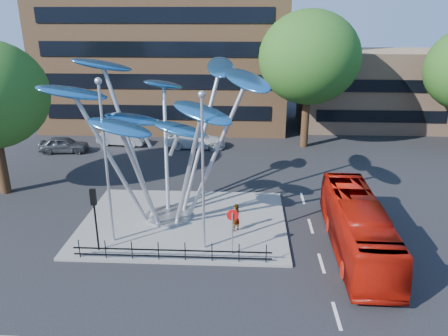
# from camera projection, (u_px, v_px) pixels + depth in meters

# --- Properties ---
(ground) EXTENTS (120.00, 120.00, 0.00)m
(ground) POSITION_uv_depth(u_px,v_px,m) (188.00, 283.00, 20.33)
(ground) COLOR black
(ground) RESTS_ON ground
(traffic_island) EXTENTS (12.00, 9.00, 0.15)m
(traffic_island) POSITION_uv_depth(u_px,v_px,m) (184.00, 222.00, 25.98)
(traffic_island) COLOR slate
(traffic_island) RESTS_ON ground
(low_building_near) EXTENTS (15.00, 8.00, 8.00)m
(low_building_near) POSITION_uv_depth(u_px,v_px,m) (373.00, 89.00, 46.35)
(low_building_near) COLOR tan
(low_building_near) RESTS_ON ground
(tree_right) EXTENTS (8.80, 8.80, 12.11)m
(tree_right) POSITION_uv_depth(u_px,v_px,m) (309.00, 58.00, 37.84)
(tree_right) COLOR black
(tree_right) RESTS_ON ground
(leaf_sculpture) EXTENTS (12.72, 9.54, 9.51)m
(leaf_sculpture) POSITION_uv_depth(u_px,v_px,m) (163.00, 107.00, 24.34)
(leaf_sculpture) COLOR #9EA0A5
(leaf_sculpture) RESTS_ON traffic_island
(street_lamp_left) EXTENTS (0.36, 0.36, 8.80)m
(street_lamp_left) POSITION_uv_depth(u_px,v_px,m) (105.00, 149.00, 21.99)
(street_lamp_left) COLOR #9EA0A5
(street_lamp_left) RESTS_ON traffic_island
(street_lamp_right) EXTENTS (0.36, 0.36, 8.30)m
(street_lamp_right) POSITION_uv_depth(u_px,v_px,m) (203.00, 159.00, 21.38)
(street_lamp_right) COLOR #9EA0A5
(street_lamp_right) RESTS_ON traffic_island
(traffic_light_island) EXTENTS (0.28, 0.18, 3.42)m
(traffic_light_island) POSITION_uv_depth(u_px,v_px,m) (94.00, 207.00, 22.02)
(traffic_light_island) COLOR black
(traffic_light_island) RESTS_ON traffic_island
(no_entry_sign_island) EXTENTS (0.60, 0.10, 2.45)m
(no_entry_sign_island) POSITION_uv_depth(u_px,v_px,m) (233.00, 224.00, 21.97)
(no_entry_sign_island) COLOR #9EA0A5
(no_entry_sign_island) RESTS_ON traffic_island
(pedestrian_railing_front) EXTENTS (10.00, 0.06, 1.00)m
(pedestrian_railing_front) POSITION_uv_depth(u_px,v_px,m) (172.00, 253.00, 21.78)
(pedestrian_railing_front) COLOR black
(pedestrian_railing_front) RESTS_ON traffic_island
(red_bus) EXTENTS (2.59, 10.13, 2.81)m
(red_bus) POSITION_uv_depth(u_px,v_px,m) (357.00, 226.00, 22.62)
(red_bus) COLOR #AB1207
(red_bus) RESTS_ON ground
(pedestrian) EXTENTS (0.70, 0.70, 1.63)m
(pedestrian) POSITION_uv_depth(u_px,v_px,m) (236.00, 217.00, 24.56)
(pedestrian) COLOR gray
(pedestrian) RESTS_ON traffic_island
(parked_car_left) EXTENTS (4.35, 2.09, 1.43)m
(parked_car_left) POSITION_uv_depth(u_px,v_px,m) (64.00, 145.00, 38.63)
(parked_car_left) COLOR #3F4247
(parked_car_left) RESTS_ON ground
(parked_car_mid) EXTENTS (4.58, 1.99, 1.47)m
(parked_car_mid) POSITION_uv_depth(u_px,v_px,m) (122.00, 137.00, 40.74)
(parked_car_mid) COLOR #B4B6BC
(parked_car_mid) RESTS_ON ground
(parked_car_right) EXTENTS (5.46, 2.43, 1.56)m
(parked_car_right) POSITION_uv_depth(u_px,v_px,m) (196.00, 139.00, 39.99)
(parked_car_right) COLOR silver
(parked_car_right) RESTS_ON ground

